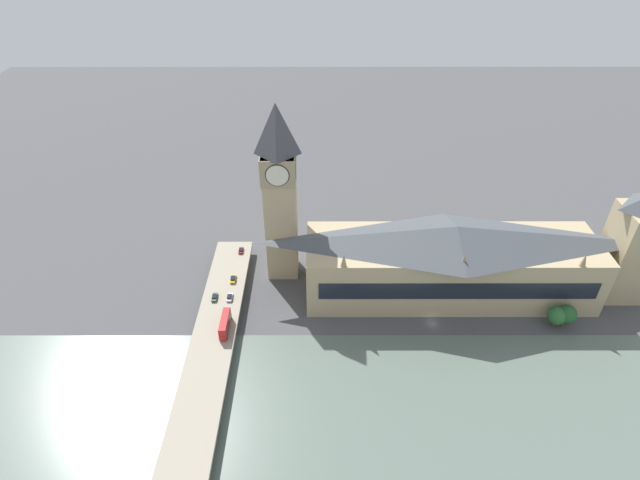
% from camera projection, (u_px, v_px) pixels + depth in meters
% --- Properties ---
extents(ground_plane, '(600.00, 600.00, 0.00)m').
position_uv_depth(ground_plane, '(432.00, 323.00, 176.73)').
color(ground_plane, '#4C4C4F').
extents(river_water, '(65.13, 360.00, 0.30)m').
position_uv_depth(river_water, '(456.00, 418.00, 145.38)').
color(river_water, slate).
rests_on(river_water, ground_plane).
extents(parliament_hall, '(28.25, 105.00, 29.89)m').
position_uv_depth(parliament_hall, '(451.00, 261.00, 181.75)').
color(parliament_hall, tan).
rests_on(parliament_hall, ground_plane).
extents(clock_tower, '(12.73, 12.73, 69.56)m').
position_uv_depth(clock_tower, '(280.00, 191.00, 179.19)').
color(clock_tower, tan).
rests_on(clock_tower, ground_plane).
extents(victoria_tower, '(16.07, 16.07, 47.83)m').
position_uv_depth(victoria_tower, '(635.00, 245.00, 177.70)').
color(victoria_tower, tan).
rests_on(victoria_tower, ground_plane).
extents(road_bridge, '(162.26, 14.40, 4.84)m').
position_uv_depth(road_bridge, '(197.00, 410.00, 143.10)').
color(road_bridge, gray).
rests_on(road_bridge, ground_plane).
extents(double_decker_bus_mid, '(11.28, 2.56, 4.87)m').
position_uv_depth(double_decker_bus_mid, '(225.00, 323.00, 166.21)').
color(double_decker_bus_mid, red).
rests_on(double_decker_bus_mid, road_bridge).
extents(car_northbound_mid, '(3.91, 1.74, 1.32)m').
position_uv_depth(car_northbound_mid, '(241.00, 250.00, 202.41)').
color(car_northbound_mid, maroon).
rests_on(car_northbound_mid, road_bridge).
extents(car_northbound_tail, '(4.22, 1.83, 1.42)m').
position_uv_depth(car_northbound_tail, '(230.00, 297.00, 179.57)').
color(car_northbound_tail, silver).
rests_on(car_northbound_tail, road_bridge).
extents(car_southbound_lead, '(4.45, 1.78, 1.42)m').
position_uv_depth(car_southbound_lead, '(215.00, 297.00, 179.69)').
color(car_southbound_lead, '#2D5638').
rests_on(car_southbound_lead, road_bridge).
extents(car_southbound_mid, '(4.54, 1.86, 1.54)m').
position_uv_depth(car_southbound_mid, '(233.00, 279.00, 187.76)').
color(car_southbound_mid, gold).
rests_on(car_southbound_mid, road_bridge).
extents(tree_embankment_near, '(6.50, 6.50, 8.51)m').
position_uv_depth(tree_embankment_near, '(557.00, 316.00, 172.41)').
color(tree_embankment_near, brown).
rests_on(tree_embankment_near, ground_plane).
extents(tree_embankment_mid, '(6.65, 6.65, 9.21)m').
position_uv_depth(tree_embankment_mid, '(567.00, 314.00, 172.17)').
color(tree_embankment_mid, brown).
rests_on(tree_embankment_mid, ground_plane).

